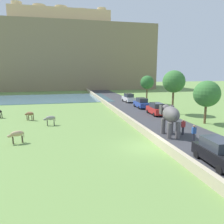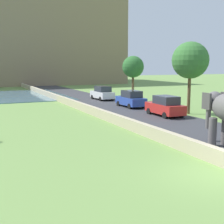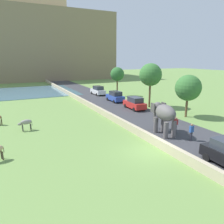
{
  "view_description": "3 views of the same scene",
  "coord_description": "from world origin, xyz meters",
  "views": [
    {
      "loc": [
        -6.76,
        -16.56,
        6.31
      ],
      "look_at": [
        -1.12,
        8.19,
        1.59
      ],
      "focal_mm": 35.12,
      "sensor_mm": 36.0,
      "label": 1
    },
    {
      "loc": [
        -8.64,
        -9.0,
        4.39
      ],
      "look_at": [
        -0.63,
        8.2,
        1.49
      ],
      "focal_mm": 49.02,
      "sensor_mm": 36.0,
      "label": 2
    },
    {
      "loc": [
        -9.5,
        -12.66,
        7.16
      ],
      "look_at": [
        -0.31,
        6.13,
        1.87
      ],
      "focal_mm": 34.2,
      "sensor_mm": 36.0,
      "label": 3
    }
  ],
  "objects": [
    {
      "name": "ground_plane",
      "position": [
        0.0,
        0.0,
        0.0
      ],
      "size": [
        220.0,
        220.0,
        0.0
      ],
      "primitive_type": "plane",
      "color": "#6B8E47"
    },
    {
      "name": "road_surface",
      "position": [
        5.0,
        20.0,
        0.03
      ],
      "size": [
        7.0,
        120.0,
        0.06
      ],
      "primitive_type": "cube",
      "color": "#38383D",
      "rests_on": "ground"
    },
    {
      "name": "barrier_wall",
      "position": [
        1.2,
        18.0,
        0.37
      ],
      "size": [
        0.4,
        110.0,
        0.74
      ],
      "primitive_type": "cube",
      "color": "tan",
      "rests_on": "ground"
    },
    {
      "name": "car_red",
      "position": [
        6.57,
        12.79,
        0.9
      ],
      "size": [
        1.9,
        4.05,
        1.8
      ],
      "color": "red",
      "rests_on": "ground"
    },
    {
      "name": "car_white",
      "position": [
        6.58,
        26.6,
        0.9
      ],
      "size": [
        1.87,
        4.04,
        1.8
      ],
      "color": "white",
      "rests_on": "ground"
    },
    {
      "name": "car_blue",
      "position": [
        6.57,
        18.98,
        0.9
      ],
      "size": [
        1.84,
        4.02,
        1.8
      ],
      "color": "#2D4CA8",
      "rests_on": "ground"
    },
    {
      "name": "tree_near",
      "position": [
        9.31,
        13.04,
        4.82
      ],
      "size": [
        3.28,
        3.28,
        6.48
      ],
      "color": "brown",
      "rests_on": "ground"
    },
    {
      "name": "tree_far",
      "position": [
        9.48,
        23.87,
        4.18
      ],
      "size": [
        2.63,
        2.63,
        5.53
      ],
      "color": "brown",
      "rests_on": "ground"
    }
  ]
}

